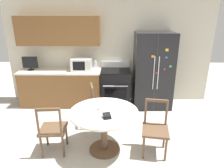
{
  "coord_description": "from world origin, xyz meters",
  "views": [
    {
      "loc": [
        0.14,
        -2.46,
        2.22
      ],
      "look_at": [
        0.09,
        1.15,
        0.95
      ],
      "focal_mm": 32.0,
      "sensor_mm": 36.0,
      "label": 1
    }
  ],
  "objects_px": {
    "refrigerator": "(153,71)",
    "wallet": "(107,116)",
    "oven_range": "(115,87)",
    "counter_bottle": "(96,65)",
    "candle_glass": "(101,108)",
    "microwave": "(82,64)",
    "dining_chair_far": "(100,106)",
    "countertop_tv": "(30,63)",
    "dining_chair_left": "(53,130)",
    "dining_chair_right": "(155,129)"
  },
  "relations": [
    {
      "from": "refrigerator",
      "to": "wallet",
      "type": "bearing_deg",
      "value": -117.38
    },
    {
      "from": "oven_range",
      "to": "counter_bottle",
      "type": "xyz_separation_m",
      "value": [
        -0.5,
        0.15,
        0.54
      ]
    },
    {
      "from": "candle_glass",
      "to": "wallet",
      "type": "relative_size",
      "value": 0.62
    },
    {
      "from": "microwave",
      "to": "wallet",
      "type": "relative_size",
      "value": 3.25
    },
    {
      "from": "dining_chair_far",
      "to": "wallet",
      "type": "relative_size",
      "value": 5.86
    },
    {
      "from": "oven_range",
      "to": "microwave",
      "type": "distance_m",
      "value": 1.01
    },
    {
      "from": "countertop_tv",
      "to": "dining_chair_left",
      "type": "relative_size",
      "value": 0.4
    },
    {
      "from": "wallet",
      "to": "oven_range",
      "type": "bearing_deg",
      "value": 86.23
    },
    {
      "from": "dining_chair_left",
      "to": "refrigerator",
      "type": "bearing_deg",
      "value": 40.0
    },
    {
      "from": "dining_chair_right",
      "to": "wallet",
      "type": "bearing_deg",
      "value": 21.49
    },
    {
      "from": "refrigerator",
      "to": "counter_bottle",
      "type": "distance_m",
      "value": 1.42
    },
    {
      "from": "counter_bottle",
      "to": "candle_glass",
      "type": "relative_size",
      "value": 3.0
    },
    {
      "from": "countertop_tv",
      "to": "refrigerator",
      "type": "bearing_deg",
      "value": -1.39
    },
    {
      "from": "countertop_tv",
      "to": "counter_bottle",
      "type": "relative_size",
      "value": 1.27
    },
    {
      "from": "microwave",
      "to": "candle_glass",
      "type": "relative_size",
      "value": 5.26
    },
    {
      "from": "oven_range",
      "to": "microwave",
      "type": "bearing_deg",
      "value": 176.81
    },
    {
      "from": "oven_range",
      "to": "wallet",
      "type": "distance_m",
      "value": 2.08
    },
    {
      "from": "candle_glass",
      "to": "refrigerator",
      "type": "bearing_deg",
      "value": 56.43
    },
    {
      "from": "dining_chair_left",
      "to": "candle_glass",
      "type": "xyz_separation_m",
      "value": [
        0.78,
        0.14,
        0.34
      ]
    },
    {
      "from": "oven_range",
      "to": "candle_glass",
      "type": "relative_size",
      "value": 11.36
    },
    {
      "from": "counter_bottle",
      "to": "dining_chair_left",
      "type": "height_order",
      "value": "counter_bottle"
    },
    {
      "from": "dining_chair_far",
      "to": "wallet",
      "type": "height_order",
      "value": "dining_chair_far"
    },
    {
      "from": "dining_chair_far",
      "to": "dining_chair_right",
      "type": "distance_m",
      "value": 1.3
    },
    {
      "from": "countertop_tv",
      "to": "counter_bottle",
      "type": "xyz_separation_m",
      "value": [
        1.6,
        0.11,
        -0.07
      ]
    },
    {
      "from": "countertop_tv",
      "to": "dining_chair_left",
      "type": "xyz_separation_m",
      "value": [
        1.07,
        -1.95,
        -0.65
      ]
    },
    {
      "from": "dining_chair_far",
      "to": "counter_bottle",
      "type": "bearing_deg",
      "value": 177.67
    },
    {
      "from": "countertop_tv",
      "to": "oven_range",
      "type": "bearing_deg",
      "value": -1.1
    },
    {
      "from": "refrigerator",
      "to": "microwave",
      "type": "distance_m",
      "value": 1.74
    },
    {
      "from": "microwave",
      "to": "wallet",
      "type": "distance_m",
      "value": 2.23
    },
    {
      "from": "refrigerator",
      "to": "wallet",
      "type": "xyz_separation_m",
      "value": [
        -1.05,
        -2.02,
        -0.15
      ]
    },
    {
      "from": "dining_chair_far",
      "to": "dining_chair_right",
      "type": "bearing_deg",
      "value": 36.62
    },
    {
      "from": "oven_range",
      "to": "counter_bottle",
      "type": "bearing_deg",
      "value": 163.73
    },
    {
      "from": "microwave",
      "to": "countertop_tv",
      "type": "height_order",
      "value": "countertop_tv"
    },
    {
      "from": "dining_chair_far",
      "to": "countertop_tv",
      "type": "bearing_deg",
      "value": -131.8
    },
    {
      "from": "oven_range",
      "to": "dining_chair_far",
      "type": "xyz_separation_m",
      "value": [
        -0.32,
        -1.01,
        -0.03
      ]
    },
    {
      "from": "refrigerator",
      "to": "dining_chair_right",
      "type": "xyz_separation_m",
      "value": [
        -0.26,
        -1.85,
        -0.48
      ]
    },
    {
      "from": "dining_chair_far",
      "to": "dining_chair_left",
      "type": "bearing_deg",
      "value": -49.53
    },
    {
      "from": "refrigerator",
      "to": "dining_chair_left",
      "type": "height_order",
      "value": "refrigerator"
    },
    {
      "from": "refrigerator",
      "to": "microwave",
      "type": "relative_size",
      "value": 3.66
    },
    {
      "from": "oven_range",
      "to": "candle_glass",
      "type": "distance_m",
      "value": 1.82
    },
    {
      "from": "refrigerator",
      "to": "dining_chair_left",
      "type": "distance_m",
      "value": 2.74
    },
    {
      "from": "microwave",
      "to": "countertop_tv",
      "type": "xyz_separation_m",
      "value": [
        -1.28,
        -0.01,
        0.03
      ]
    },
    {
      "from": "microwave",
      "to": "refrigerator",
      "type": "bearing_deg",
      "value": -2.6
    },
    {
      "from": "counter_bottle",
      "to": "dining_chair_right",
      "type": "bearing_deg",
      "value": -60.42
    },
    {
      "from": "refrigerator",
      "to": "candle_glass",
      "type": "xyz_separation_m",
      "value": [
        -1.16,
        -1.74,
        -0.14
      ]
    },
    {
      "from": "counter_bottle",
      "to": "dining_chair_left",
      "type": "relative_size",
      "value": 0.32
    },
    {
      "from": "dining_chair_right",
      "to": "candle_glass",
      "type": "distance_m",
      "value": 0.96
    },
    {
      "from": "refrigerator",
      "to": "counter_bottle",
      "type": "xyz_separation_m",
      "value": [
        -1.41,
        0.18,
        0.09
      ]
    },
    {
      "from": "dining_chair_left",
      "to": "dining_chair_far",
      "type": "relative_size",
      "value": 1.0
    },
    {
      "from": "dining_chair_far",
      "to": "candle_glass",
      "type": "xyz_separation_m",
      "value": [
        0.07,
        -0.77,
        0.34
      ]
    }
  ]
}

